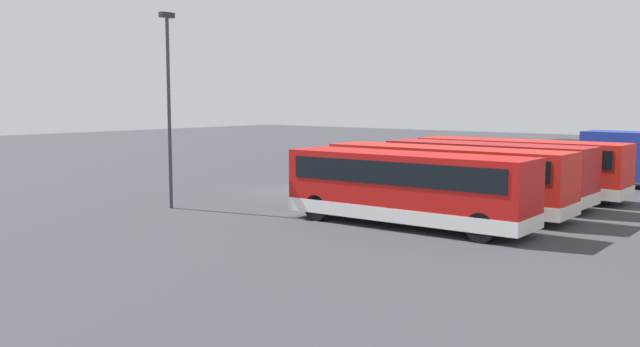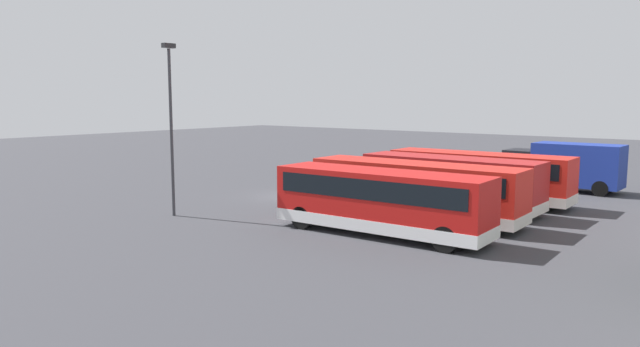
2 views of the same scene
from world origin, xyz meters
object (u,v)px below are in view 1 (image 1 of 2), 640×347
bus_single_deck_near_end (519,166)px  bus_single_deck_third (445,177)px  car_hatchback_silver (326,168)px  bus_single_deck_second (486,171)px  bus_single_deck_fourth (407,186)px  waste_bin_yellow (443,172)px  box_truck_blue (619,157)px  lamp_post_tall (169,97)px

bus_single_deck_near_end → bus_single_deck_third: size_ratio=0.97×
car_hatchback_silver → bus_single_deck_second: bearing=75.9°
bus_single_deck_fourth → car_hatchback_silver: 16.76m
bus_single_deck_fourth → waste_bin_yellow: 16.67m
bus_single_deck_third → car_hatchback_silver: size_ratio=2.65×
bus_single_deck_fourth → waste_bin_yellow: bearing=-155.6°
bus_single_deck_near_end → bus_single_deck_third: same height
bus_single_deck_fourth → car_hatchback_silver: size_ratio=2.44×
bus_single_deck_near_end → bus_single_deck_second: bearing=-3.4°
bus_single_deck_second → car_hatchback_silver: bus_single_deck_second is taller
bus_single_deck_near_end → bus_single_deck_second: same height
bus_single_deck_near_end → box_truck_blue: size_ratio=1.44×
bus_single_deck_second → box_truck_blue: size_ratio=1.34×
bus_single_deck_near_end → bus_single_deck_third: (7.08, -0.38, 0.00)m
bus_single_deck_second → box_truck_blue: (-11.25, 2.93, 0.09)m
box_truck_blue → waste_bin_yellow: size_ratio=7.94×
car_hatchback_silver → waste_bin_yellow: car_hatchback_silver is taller
car_hatchback_silver → bus_single_deck_near_end: bearing=91.0°
bus_single_deck_fourth → lamp_post_tall: (3.04, -11.02, 3.58)m
bus_single_deck_fourth → waste_bin_yellow: (-15.15, -6.87, -1.14)m
box_truck_blue → lamp_post_tall: lamp_post_tall is taller
bus_single_deck_fourth → bus_single_deck_near_end: bearing=-179.7°
bus_single_deck_second → bus_single_deck_third: same height
bus_single_deck_third → car_hatchback_silver: 14.20m
bus_single_deck_second → waste_bin_yellow: 10.12m
bus_single_deck_third → car_hatchback_silver: bearing=-118.9°
bus_single_deck_fourth → bus_single_deck_third: bearing=-173.5°
bus_single_deck_fourth → box_truck_blue: (-18.81, 2.67, 0.09)m
bus_single_deck_fourth → bus_single_deck_second: bearing=-178.0°
bus_single_deck_second → bus_single_deck_fourth: 7.57m
bus_single_deck_near_end → box_truck_blue: (-7.86, 2.73, 0.09)m
bus_single_deck_near_end → car_hatchback_silver: bearing=-89.0°
box_truck_blue → bus_single_deck_near_end: bearing=-19.1°
box_truck_blue → car_hatchback_silver: 17.53m
bus_single_deck_near_end → bus_single_deck_second: (3.39, -0.20, -0.00)m
bus_single_deck_near_end → waste_bin_yellow: bearing=-121.6°
lamp_post_tall → box_truck_blue: bearing=147.9°
car_hatchback_silver → lamp_post_tall: 14.59m
lamp_post_tall → waste_bin_yellow: lamp_post_tall is taller
bus_single_deck_third → lamp_post_tall: 13.14m
bus_single_deck_second → box_truck_blue: box_truck_blue is taller
box_truck_blue → waste_bin_yellow: box_truck_blue is taller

